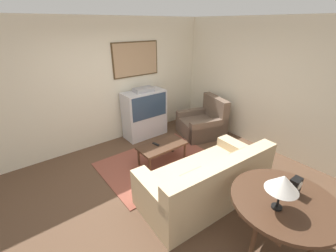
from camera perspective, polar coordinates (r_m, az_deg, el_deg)
The scene contains 12 objects.
ground_plane at distance 4.01m, azimuth -1.31°, elevation -14.95°, with size 12.00×12.00×0.00m, color brown.
wall_back at distance 5.11m, azimuth -16.03°, elevation 10.18°, with size 12.00×0.10×2.70m.
wall_right at distance 5.25m, azimuth 22.53°, elevation 9.54°, with size 0.06×12.00×2.70m.
area_rug at distance 4.58m, azimuth -2.46°, elevation -9.23°, with size 2.17×1.56×0.01m.
tv at distance 5.43m, azimuth -5.95°, elevation 3.17°, with size 1.01×0.48×1.21m.
couch at distance 3.64m, azimuth 9.67°, elevation -13.89°, with size 2.08×1.11×0.87m.
armchair at distance 5.64m, azimuth 8.81°, elevation 0.63°, with size 1.18×1.17×0.93m.
coffee_table at distance 4.39m, azimuth -1.50°, elevation -5.33°, with size 0.94×0.48×0.41m.
console_table at distance 2.98m, azimuth 27.35°, elevation -17.24°, with size 1.17×1.17×0.77m.
table_lamp at distance 2.60m, azimuth 27.15°, elevation -12.83°, with size 0.33×0.33×0.42m.
mantel_clock at distance 3.02m, azimuth 29.57°, elevation -13.12°, with size 0.15×0.10×0.20m.
remote at distance 4.37m, azimuth -3.11°, elevation -4.62°, with size 0.07×0.17×0.02m.
Camera 1 is at (-1.83, -2.48, 2.57)m, focal length 24.00 mm.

